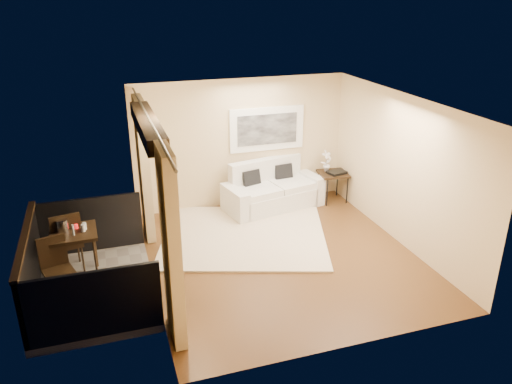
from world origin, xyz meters
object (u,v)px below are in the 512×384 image
bistro_table (74,236)px  balcony_chair_far (67,238)px  balcony_chair_near (56,263)px  orchid (327,161)px  side_table (333,175)px  sofa (272,191)px  ice_bucket (62,226)px

bistro_table → balcony_chair_far: balcony_chair_far is taller
bistro_table → balcony_chair_near: size_ratio=0.87×
bistro_table → balcony_chair_near: 0.53m
orchid → bistro_table: (-5.19, -1.77, -0.14)m
side_table → orchid: 0.34m
sofa → balcony_chair_near: size_ratio=2.32×
bistro_table → balcony_chair_far: 0.28m
bistro_table → orchid: bearing=18.9°
side_table → balcony_chair_near: 5.95m
sofa → balcony_chair_near: 4.72m
side_table → orchid: (-0.11, 0.13, 0.29)m
bistro_table → balcony_chair_near: balcony_chair_near is taller
side_table → balcony_chair_far: (-5.43, -1.43, 0.03)m
sofa → orchid: (1.27, 0.04, 0.53)m
balcony_chair_far → ice_bucket: 0.35m
sofa → bistro_table: sofa is taller
orchid → balcony_chair_far: bearing=-163.6°
balcony_chair_near → bistro_table: bearing=38.1°
ice_bucket → bistro_table: bearing=-19.4°
sofa → orchid: bearing=-10.3°
bistro_table → sofa: bearing=23.9°
bistro_table → balcony_chair_far: size_ratio=0.77×
balcony_chair_near → balcony_chair_far: bearing=58.3°
sofa → balcony_chair_far: size_ratio=2.07×
sofa → balcony_chair_far: bearing=-171.4°
bistro_table → side_table: bearing=17.2°
balcony_chair_near → sofa: bearing=9.0°
side_table → balcony_chair_far: balcony_chair_far is taller
balcony_chair_far → balcony_chair_near: 0.65m
balcony_chair_near → ice_bucket: bearing=55.8°
bistro_table → balcony_chair_far: bearing=119.9°
sofa → balcony_chair_far: (-4.04, -1.52, 0.27)m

